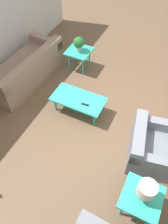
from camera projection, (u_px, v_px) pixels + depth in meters
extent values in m
plane|color=brown|center=(102.00, 127.00, 4.68)|extent=(14.00, 14.00, 0.00)
cube|color=gray|center=(24.00, 72.00, 5.49)|extent=(1.06, 2.20, 0.45)
cube|color=gray|center=(33.00, 64.00, 5.07)|extent=(0.33, 2.15, 0.33)
cube|color=gray|center=(45.00, 41.00, 5.77)|extent=(0.94, 0.26, 0.21)
cube|color=slate|center=(153.00, 151.00, 4.07)|extent=(1.06, 1.11, 0.42)
cube|color=slate|center=(138.00, 136.00, 3.83)|extent=(0.38, 0.98, 0.34)
cube|color=slate|center=(156.00, 163.00, 3.57)|extent=(0.91, 0.33, 0.22)
cube|color=slate|center=(159.00, 124.00, 4.06)|extent=(0.91, 0.33, 0.22)
cube|color=#2DB79E|center=(78.00, 99.00, 4.68)|extent=(1.15, 0.59, 0.04)
cylinder|color=#2DB79E|center=(102.00, 106.00, 4.81)|extent=(0.05, 0.05, 0.36)
cylinder|color=#2DB79E|center=(64.00, 93.00, 5.08)|extent=(0.05, 0.05, 0.36)
cylinder|color=#2DB79E|center=(94.00, 119.00, 4.59)|extent=(0.05, 0.05, 0.36)
cylinder|color=#2DB79E|center=(56.00, 104.00, 4.86)|extent=(0.05, 0.05, 0.36)
cube|color=#2DB79E|center=(79.00, 51.00, 5.56)|extent=(0.60, 0.60, 0.04)
cylinder|color=#2DB79E|center=(89.00, 58.00, 5.82)|extent=(0.04, 0.04, 0.50)
cylinder|color=#2DB79E|center=(76.00, 54.00, 5.94)|extent=(0.04, 0.04, 0.50)
cylinder|color=#2DB79E|center=(83.00, 66.00, 5.59)|extent=(0.04, 0.04, 0.50)
cylinder|color=#2DB79E|center=(69.00, 62.00, 5.70)|extent=(0.04, 0.04, 0.50)
cube|color=#2DB79E|center=(142.00, 197.00, 3.23)|extent=(0.60, 0.60, 0.04)
cylinder|color=#2DB79E|center=(155.00, 197.00, 3.50)|extent=(0.04, 0.04, 0.50)
cylinder|color=#2DB79E|center=(130.00, 186.00, 3.61)|extent=(0.04, 0.04, 0.50)
cylinder|color=#2DB79E|center=(148.00, 222.00, 3.27)|extent=(0.04, 0.04, 0.50)
cylinder|color=#2DB79E|center=(122.00, 209.00, 3.38)|extent=(0.04, 0.04, 0.50)
cylinder|color=#B2ADA3|center=(79.00, 49.00, 5.50)|extent=(0.12, 0.12, 0.11)
sphere|color=#236B2D|center=(79.00, 43.00, 5.36)|extent=(0.28, 0.28, 0.28)
cylinder|color=#333333|center=(144.00, 194.00, 3.14)|extent=(0.11, 0.11, 0.21)
cylinder|color=beige|center=(147.00, 189.00, 2.98)|extent=(0.26, 0.26, 0.21)
cube|color=black|center=(85.00, 104.00, 4.55)|extent=(0.16, 0.05, 0.02)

